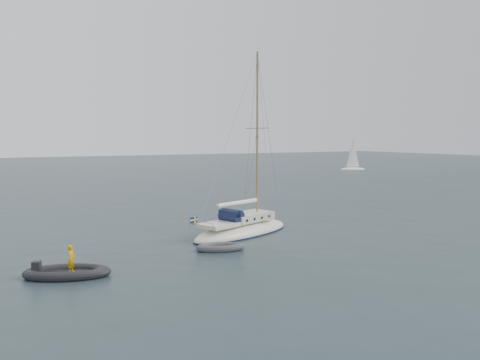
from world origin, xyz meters
TOP-DOWN VIEW (x-y plane):
  - ground at (0.00, 0.00)m, footprint 300.00×300.00m
  - sailboat at (0.84, 2.72)m, footprint 9.59×2.87m
  - dinghy at (-2.64, -0.83)m, footprint 3.02×1.36m
  - rib at (-11.77, -2.13)m, footprint 4.31×1.96m
  - distant_yacht_b at (53.53, 50.15)m, footprint 5.41×2.88m

SIDE VIEW (x-z plane):
  - ground at x=0.00m, z-range 0.00..0.00m
  - dinghy at x=-2.64m, z-range -0.03..0.41m
  - rib at x=-11.77m, z-range -0.56..1.08m
  - sailboat at x=0.84m, z-range -5.80..7.86m
  - distant_yacht_b at x=53.53m, z-range -0.52..6.64m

